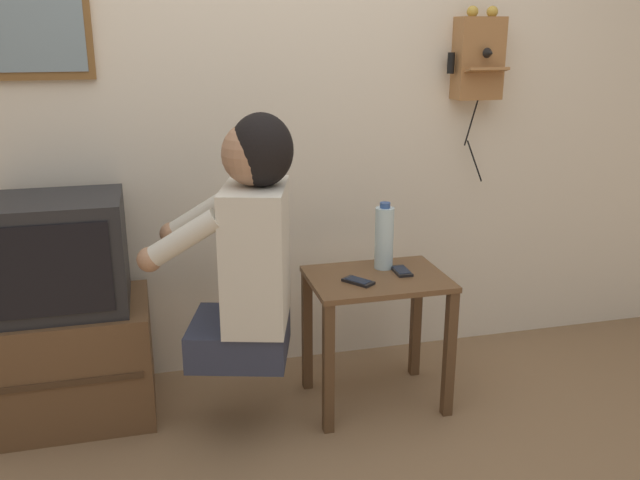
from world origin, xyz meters
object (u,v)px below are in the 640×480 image
Objects in this scene: television at (59,254)px; cell_phone_spare at (401,271)px; person at (250,243)px; cell_phone_held at (358,281)px; framed_picture at (39,19)px; wall_phone_antique at (478,58)px; water_bottle at (384,237)px.

television is 1.34m from cell_phone_spare.
person is 7.32× the size of cell_phone_spare.
person is at bearing -169.25° from cell_phone_spare.
person reaches higher than cell_phone_held.
person is 0.75m from television.
person is at bearing 148.84° from cell_phone_held.
television is 1.09× the size of framed_picture.
television is at bearing -173.36° from wall_phone_antique.
framed_picture reaches higher than cell_phone_held.
cell_phone_held is (0.43, 0.04, -0.20)m from person.
cell_phone_held and cell_phone_spare have the same top height.
framed_picture is 1.60× the size of water_bottle.
framed_picture is at bearing 119.89° from cell_phone_held.
person is at bearing -155.99° from wall_phone_antique.
water_bottle is (1.28, -0.36, -0.85)m from framed_picture.
water_bottle is at bearing -149.11° from wall_phone_antique.
television is 0.89m from framed_picture.
cell_phone_spare is at bearing -17.07° from cell_phone_held.
person is 1.88× the size of television.
television is 0.63× the size of wall_phone_antique.
framed_picture is 1.71m from cell_phone_spare.
wall_phone_antique is 1.16m from cell_phone_held.
framed_picture reaches higher than television.
cell_phone_held is at bearing -69.26° from person.
framed_picture is 1.58m from water_bottle.
framed_picture is 3.30× the size of cell_phone_held.
water_bottle is (1.27, -0.11, 0.00)m from television.
cell_phone_spare is at bearing -7.71° from television.
framed_picture reaches higher than cell_phone_spare.
wall_phone_antique is (1.11, 0.50, 0.62)m from person.
television is 1.74× the size of water_bottle.
television is 3.60× the size of cell_phone_held.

